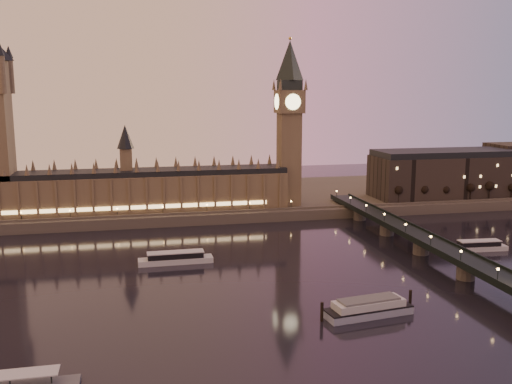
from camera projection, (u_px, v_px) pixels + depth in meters
ground at (241, 280)px, 236.99m from camera, size 700.00×700.00×0.00m
far_embankment at (239, 198)px, 401.50m from camera, size 560.00×130.00×6.00m
palace_of_westminster at (137, 185)px, 341.25m from camera, size 180.00×26.62×52.00m
big_ben at (289, 113)px, 353.52m from camera, size 17.68×17.68×104.00m
westminster_bridge at (441, 254)px, 255.15m from camera, size 13.20×260.00×15.30m
city_block at (478, 171)px, 399.79m from camera, size 155.00×45.00×34.00m
bare_tree_0 at (401, 191)px, 365.68m from camera, size 5.36×5.36×10.90m
bare_tree_1 at (424, 190)px, 368.98m from camera, size 5.36×5.36×10.90m
bare_tree_2 at (446, 189)px, 372.29m from camera, size 5.36×5.36×10.90m
bare_tree_3 at (468, 188)px, 375.59m from camera, size 5.36×5.36×10.90m
bare_tree_4 at (489, 188)px, 378.89m from camera, size 5.36×5.36×10.90m
bare_tree_5 at (510, 187)px, 382.20m from camera, size 5.36×5.36×10.90m
cruise_boat_a at (176, 258)px, 259.66m from camera, size 33.78×7.53×5.40m
cruise_boat_b at (479, 246)px, 280.67m from camera, size 27.85×8.81×5.06m
moored_barge at (368, 308)px, 198.91m from camera, size 36.22×13.06×6.70m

